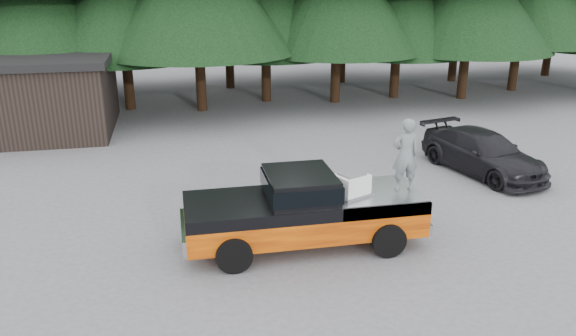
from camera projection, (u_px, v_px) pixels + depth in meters
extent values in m
plane|color=#525255|center=(274.00, 233.00, 14.70)|extent=(120.00, 120.00, 0.00)
cube|color=black|center=(300.00, 185.00, 13.55)|extent=(1.66, 1.90, 0.59)
cube|color=white|center=(351.00, 185.00, 13.60)|extent=(0.94, 0.87, 0.51)
imported|color=slate|center=(405.00, 155.00, 13.71)|extent=(0.69, 0.47, 1.85)
imported|color=black|center=(483.00, 153.00, 19.01)|extent=(3.10, 5.17, 1.40)
cube|color=black|center=(13.00, 98.00, 23.59)|extent=(8.00, 6.00, 3.00)
cube|color=black|center=(6.00, 58.00, 23.05)|extent=(8.40, 6.40, 0.30)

